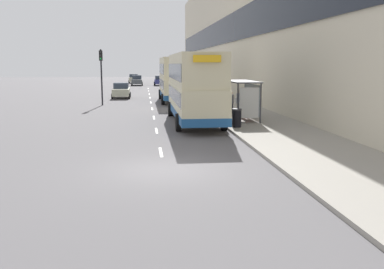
{
  "coord_description": "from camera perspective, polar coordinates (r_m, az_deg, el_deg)",
  "views": [
    {
      "loc": [
        -0.67,
        -14.66,
        3.69
      ],
      "look_at": [
        2.69,
        15.15,
        -1.27
      ],
      "focal_mm": 40.0,
      "sensor_mm": 36.0,
      "label": 1
    }
  ],
  "objects": [
    {
      "name": "car_1",
      "position": [
        75.33,
        -7.35,
        7.17
      ],
      "size": [
        1.98,
        4.27,
        1.75
      ],
      "rotation": [
        0.0,
        0.0,
        3.14
      ],
      "color": "#4C5156",
      "rests_on": "ground_plane"
    },
    {
      "name": "lane_mark_6",
      "position": [
        53.44,
        -5.73,
        5.4
      ],
      "size": [
        0.12,
        2.0,
        0.01
      ],
      "color": "silver",
      "rests_on": "ground_plane"
    },
    {
      "name": "terrace_facade",
      "position": [
        54.53,
        5.57,
        14.33
      ],
      "size": [
        3.1,
        93.0,
        16.85
      ],
      "color": "beige",
      "rests_on": "ground_plane"
    },
    {
      "name": "lane_mark_8",
      "position": [
        65.28,
        -5.88,
        6.11
      ],
      "size": [
        0.12,
        2.0,
        0.01
      ],
      "color": "silver",
      "rests_on": "ground_plane"
    },
    {
      "name": "bus_shelter",
      "position": [
        27.47,
        7.18,
        5.53
      ],
      "size": [
        1.6,
        4.2,
        2.48
      ],
      "color": "#4C4C51",
      "rests_on": "ground_plane"
    },
    {
      "name": "pavement",
      "position": [
        53.77,
        1.24,
        5.53
      ],
      "size": [
        5.0,
        93.0,
        0.14
      ],
      "color": "gray",
      "rests_on": "ground_plane"
    },
    {
      "name": "lane_mark_1",
      "position": [
        23.94,
        -4.75,
        0.51
      ],
      "size": [
        0.12,
        2.0,
        0.01
      ],
      "color": "silver",
      "rests_on": "ground_plane"
    },
    {
      "name": "car_3",
      "position": [
        47.46,
        -9.42,
        5.81
      ],
      "size": [
        1.98,
        4.08,
        1.66
      ],
      "rotation": [
        0.0,
        0.0,
        3.14
      ],
      "color": "#B7B799",
      "rests_on": "ground_plane"
    },
    {
      "name": "car_0",
      "position": [
        74.76,
        -4.34,
        7.18
      ],
      "size": [
        1.94,
        3.99,
        1.68
      ],
      "color": "navy",
      "rests_on": "ground_plane"
    },
    {
      "name": "double_decker_bus_near",
      "position": [
        26.92,
        0.29,
        6.4
      ],
      "size": [
        2.85,
        11.06,
        4.3
      ],
      "color": "beige",
      "rests_on": "ground_plane"
    },
    {
      "name": "lane_mark_2",
      "position": [
        29.82,
        -5.1,
        2.26
      ],
      "size": [
        0.12,
        2.0,
        0.01
      ],
      "color": "silver",
      "rests_on": "ground_plane"
    },
    {
      "name": "lane_mark_0",
      "position": [
        18.11,
        -4.18,
        -2.37
      ],
      "size": [
        0.12,
        2.0,
        0.01
      ],
      "color": "silver",
      "rests_on": "ground_plane"
    },
    {
      "name": "pedestrian_1",
      "position": [
        31.0,
        5.28,
        4.27
      ],
      "size": [
        0.31,
        0.31,
        1.57
      ],
      "color": "#23232D",
      "rests_on": "ground_plane"
    },
    {
      "name": "lane_mark_4",
      "position": [
        41.61,
        -5.51,
        4.27
      ],
      "size": [
        0.12,
        2.0,
        0.01
      ],
      "color": "silver",
      "rests_on": "ground_plane"
    },
    {
      "name": "double_decker_bus_ahead",
      "position": [
        42.33,
        -2.37,
        7.48
      ],
      "size": [
        2.85,
        10.09,
        4.3
      ],
      "color": "beige",
      "rests_on": "ground_plane"
    },
    {
      "name": "ground_plane",
      "position": [
        15.13,
        -3.71,
        -4.74
      ],
      "size": [
        220.0,
        220.0,
        0.0
      ],
      "primitive_type": "plane",
      "color": "#5B595B"
    },
    {
      "name": "pedestrian_at_shelter",
      "position": [
        31.42,
        3.88,
        4.45
      ],
      "size": [
        0.33,
        0.33,
        1.67
      ],
      "color": "#23232D",
      "rests_on": "ground_plane"
    },
    {
      "name": "litter_bin",
      "position": [
        24.39,
        5.98,
        2.23
      ],
      "size": [
        0.55,
        0.55,
        1.05
      ],
      "color": "black",
      "rests_on": "ground_plane"
    },
    {
      "name": "lane_mark_7",
      "position": [
        59.36,
        -5.81,
        5.79
      ],
      "size": [
        0.12,
        2.0,
        0.01
      ],
      "color": "silver",
      "rests_on": "ground_plane"
    },
    {
      "name": "pedestrian_2",
      "position": [
        30.1,
        6.29,
        4.28
      ],
      "size": [
        0.35,
        0.35,
        1.75
      ],
      "color": "#23232D",
      "rests_on": "ground_plane"
    },
    {
      "name": "traffic_light_far_kerb",
      "position": [
        39.36,
        -12.02,
        8.68
      ],
      "size": [
        0.3,
        0.32,
        4.97
      ],
      "color": "black",
      "rests_on": "ground_plane"
    },
    {
      "name": "lane_mark_3",
      "position": [
        35.71,
        -5.34,
        3.43
      ],
      "size": [
        0.12,
        2.0,
        0.01
      ],
      "color": "silver",
      "rests_on": "ground_plane"
    },
    {
      "name": "lane_mark_5",
      "position": [
        47.52,
        -5.63,
        4.91
      ],
      "size": [
        0.12,
        2.0,
        0.01
      ],
      "color": "silver",
      "rests_on": "ground_plane"
    },
    {
      "name": "car_2",
      "position": [
        84.85,
        -7.78,
        7.4
      ],
      "size": [
        2.0,
        3.9,
        1.73
      ],
      "rotation": [
        0.0,
        0.0,
        3.14
      ],
      "color": "#B7B799",
      "rests_on": "ground_plane"
    }
  ]
}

